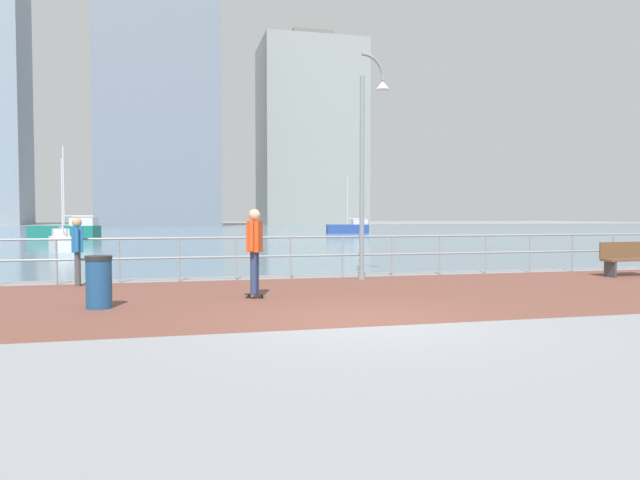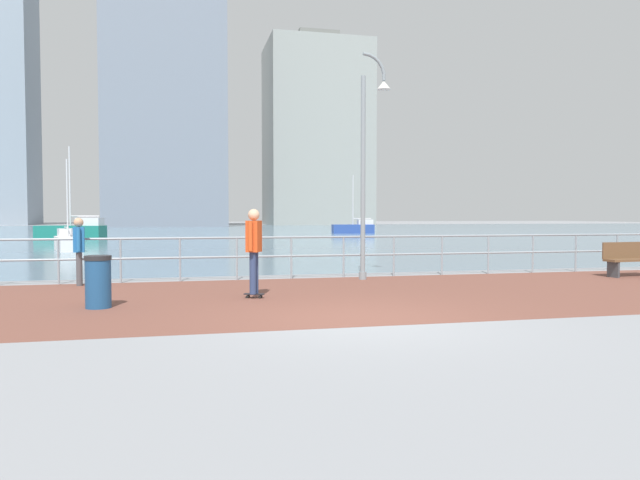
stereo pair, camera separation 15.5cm
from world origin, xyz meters
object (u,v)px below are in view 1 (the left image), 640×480
object	(u,v)px
lamppost	(368,155)
park_bench	(627,258)
skateboarder	(255,245)
trash_bin	(99,282)
bystander	(77,246)
sailboat_teal	(67,231)
sailboat_red	(63,242)
sailboat_gray	(349,228)

from	to	relation	value
lamppost	park_bench	world-z (taller)	lamppost
skateboarder	trash_bin	distance (m)	2.95
lamppost	bystander	world-z (taller)	lamppost
skateboarder	sailboat_teal	xyz separation A→B (m)	(-8.60, 30.82, -0.46)
sailboat_red	sailboat_teal	bearing A→B (deg)	98.70
park_bench	sailboat_teal	xyz separation A→B (m)	(-18.90, 28.99, 0.12)
trash_bin	sailboat_red	world-z (taller)	sailboat_red
sailboat_teal	bystander	bearing A→B (deg)	-80.05
skateboarder	bystander	world-z (taller)	skateboarder
lamppost	trash_bin	bearing A→B (deg)	-150.94
bystander	sailboat_red	xyz separation A→B (m)	(-2.88, 14.72, -0.52)
lamppost	park_bench	distance (m)	7.60
skateboarder	sailboat_gray	world-z (taller)	sailboat_gray
skateboarder	trash_bin	bearing A→B (deg)	-167.58
bystander	trash_bin	world-z (taller)	bystander
sailboat_gray	lamppost	bearing A→B (deg)	-105.95
bystander	sailboat_teal	xyz separation A→B (m)	(-4.88, 27.81, -0.33)
park_bench	sailboat_red	world-z (taller)	sailboat_red
lamppost	bystander	xyz separation A→B (m)	(-6.98, 0.25, -2.25)
bystander	park_bench	world-z (taller)	bystander
trash_bin	sailboat_red	xyz separation A→B (m)	(-3.77, 18.35, -0.06)
lamppost	sailboat_teal	bearing A→B (deg)	112.91
skateboarder	trash_bin	size ratio (longest dim) A/B	1.90
bystander	sailboat_red	distance (m)	15.01
skateboarder	trash_bin	xyz separation A→B (m)	(-2.82, -0.62, -0.59)
sailboat_red	sailboat_teal	world-z (taller)	sailboat_teal
skateboarder	sailboat_gray	distance (m)	42.48
lamppost	bystander	bearing A→B (deg)	177.94
bystander	sailboat_gray	xyz separation A→B (m)	(17.66, 37.12, -0.42)
sailboat_red	sailboat_gray	bearing A→B (deg)	47.48
lamppost	sailboat_red	distance (m)	18.14
lamppost	skateboarder	size ratio (longest dim) A/B	3.26
sailboat_gray	skateboarder	bearing A→B (deg)	-109.16
skateboarder	sailboat_teal	bearing A→B (deg)	105.59
skateboarder	bystander	distance (m)	4.79
skateboarder	sailboat_teal	distance (m)	32.00
trash_bin	lamppost	bearing A→B (deg)	29.06
skateboarder	sailboat_gray	bearing A→B (deg)	70.84
sailboat_red	lamppost	bearing A→B (deg)	-56.64
trash_bin	bystander	bearing A→B (deg)	103.87
sailboat_red	bystander	bearing A→B (deg)	-78.94
lamppost	skateboarder	xyz separation A→B (m)	(-3.26, -2.76, -2.12)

